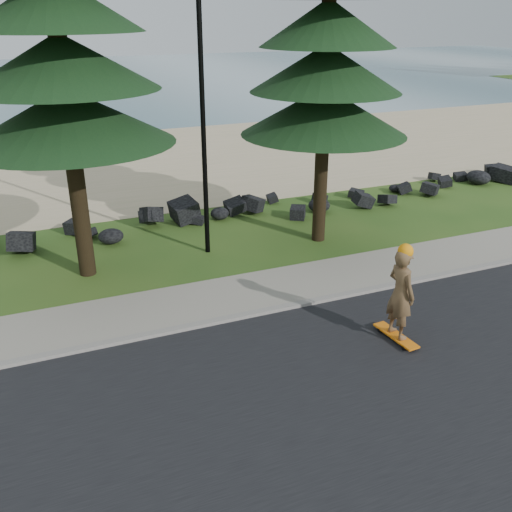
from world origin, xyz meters
The scene contains 9 objects.
ground centered at (0.00, 0.00, 0.00)m, with size 160.00×160.00×0.00m, color #264B17.
road centered at (0.00, -4.50, 0.01)m, with size 160.00×7.00×0.02m, color black.
kerb centered at (0.00, -0.90, 0.05)m, with size 160.00×0.20×0.10m, color gray.
sidewalk centered at (0.00, 0.20, 0.04)m, with size 160.00×2.00×0.08m, color gray.
beach_sand centered at (0.00, 14.50, 0.01)m, with size 160.00×15.00×0.01m, color tan.
ocean centered at (0.00, 51.00, 0.00)m, with size 160.00×58.00×0.01m, color #3D6776.
seawall_boulders centered at (0.00, 5.60, 0.00)m, with size 60.00×2.40×1.10m, color black, non-canonical shape.
lamp_post centered at (0.00, 3.20, 4.13)m, with size 0.25×0.14×8.14m.
skateboarder centered at (2.25, -3.08, 1.13)m, with size 0.54×1.23×2.26m.
Camera 1 is at (-4.67, -11.78, 6.67)m, focal length 40.00 mm.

